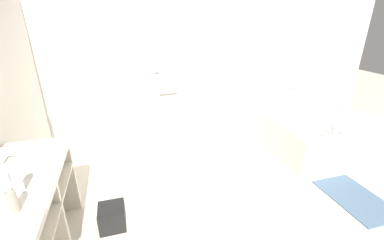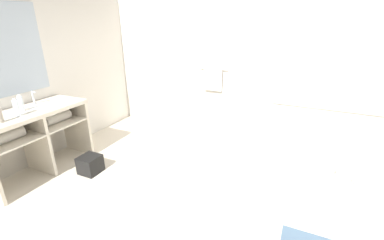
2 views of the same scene
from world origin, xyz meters
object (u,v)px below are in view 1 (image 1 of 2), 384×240
object	(u,v)px
bathtub	(292,127)
water_bottle_1	(2,172)
waste_bin	(112,217)
soap_dispenser	(12,201)
water_bottle_3	(17,180)

from	to	relation	value
bathtub	water_bottle_1	size ratio (longest dim) A/B	8.85
waste_bin	water_bottle_1	bearing A→B (deg)	-155.40
water_bottle_1	soap_dispenser	xyz separation A→B (m)	(0.17, -0.34, -0.02)
bathtub	waste_bin	size ratio (longest dim) A/B	7.10
soap_dispenser	water_bottle_1	bearing A→B (deg)	115.82
soap_dispenser	waste_bin	distance (m)	1.16
bathtub	water_bottle_3	distance (m)	3.75
water_bottle_3	bathtub	bearing A→B (deg)	24.12
water_bottle_3	soap_dispenser	bearing A→B (deg)	-81.85
water_bottle_3	soap_dispenser	distance (m)	0.21
water_bottle_1	water_bottle_3	bearing A→B (deg)	-45.50
soap_dispenser	water_bottle_3	bearing A→B (deg)	98.15
waste_bin	water_bottle_3	bearing A→B (deg)	-139.70
water_bottle_1	waste_bin	world-z (taller)	water_bottle_1
water_bottle_1	waste_bin	bearing A→B (deg)	24.60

